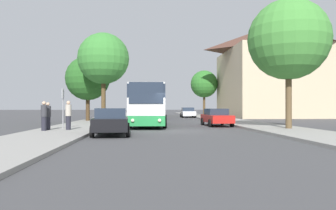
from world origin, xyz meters
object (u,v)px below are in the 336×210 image
at_px(pedestrian_waiting_near, 68,115).
at_px(tree_left_near, 103,59).
at_px(pedestrian_walking_back, 44,116).
at_px(bus_stop_sign, 63,104).
at_px(pedestrian_waiting_far, 48,116).
at_px(bus_front, 149,105).
at_px(parked_car_right_near, 216,117).
at_px(parked_car_left_curb, 111,121).
at_px(parked_car_right_far, 188,112).
at_px(tree_right_mid, 204,84).
at_px(tree_left_far, 88,78).
at_px(bus_middle, 149,106).
at_px(tree_right_near, 289,40).
at_px(bus_rear, 149,106).

relative_size(pedestrian_waiting_near, tree_left_near, 0.22).
distance_m(pedestrian_waiting_near, pedestrian_walking_back, 1.44).
height_order(bus_stop_sign, pedestrian_waiting_far, bus_stop_sign).
bearing_deg(bus_front, parked_car_right_near, -4.43).
distance_m(parked_car_left_curb, parked_car_right_far, 30.28).
relative_size(parked_car_right_near, tree_right_mid, 0.61).
bearing_deg(parked_car_right_far, tree_left_far, 49.01).
relative_size(bus_front, tree_left_near, 1.34).
bearing_deg(bus_front, bus_stop_sign, -135.71).
height_order(pedestrian_waiting_far, pedestrian_walking_back, pedestrian_walking_back).
relative_size(bus_front, bus_middle, 0.90).
xyz_separation_m(pedestrian_waiting_far, pedestrian_walking_back, (-0.01, -0.74, 0.03)).
xyz_separation_m(tree_left_near, tree_right_near, (13.30, -9.00, 0.07)).
bearing_deg(tree_right_near, bus_front, 146.42).
distance_m(parked_car_right_near, tree_left_far, 14.46).
xyz_separation_m(bus_stop_sign, pedestrian_waiting_far, (-0.58, -1.35, -0.78)).
distance_m(bus_front, parked_car_left_curb, 9.23).
xyz_separation_m(parked_car_right_near, pedestrian_waiting_near, (-10.56, -5.91, 0.31)).
bearing_deg(tree_left_far, parked_car_right_far, 48.07).
bearing_deg(pedestrian_waiting_far, bus_rear, 178.13).
bearing_deg(tree_right_mid, parked_car_left_curb, -107.42).
bearing_deg(pedestrian_waiting_far, bus_stop_sign, 165.03).
relative_size(bus_rear, tree_left_far, 1.66).
height_order(bus_front, tree_left_near, tree_left_near).
xyz_separation_m(bus_rear, bus_stop_sign, (-5.85, -34.66, 0.02)).
distance_m(bus_rear, tree_left_far, 23.67).
xyz_separation_m(bus_front, bus_stop_sign, (-5.68, -5.15, 0.04)).
relative_size(parked_car_right_near, bus_stop_sign, 1.76).
relative_size(parked_car_right_near, tree_left_far, 0.70).
bearing_deg(parked_car_right_near, bus_front, -8.56).
height_order(parked_car_right_far, tree_right_mid, tree_right_mid).
relative_size(parked_car_right_far, bus_stop_sign, 1.64).
height_order(pedestrian_waiting_near, pedestrian_walking_back, pedestrian_waiting_near).
bearing_deg(parked_car_left_curb, pedestrian_waiting_near, 137.21).
xyz_separation_m(pedestrian_waiting_near, tree_right_mid, (14.74, 35.33, 4.44)).
height_order(parked_car_right_far, pedestrian_waiting_far, pedestrian_waiting_far).
distance_m(pedestrian_waiting_far, tree_left_far, 13.83).
relative_size(parked_car_left_curb, pedestrian_walking_back, 2.51).
bearing_deg(tree_right_mid, tree_left_near, -118.08).
distance_m(bus_rear, tree_right_near, 37.01).
height_order(bus_rear, pedestrian_waiting_far, bus_rear).
relative_size(bus_front, parked_car_right_far, 2.51).
bearing_deg(bus_stop_sign, tree_right_near, -3.72).
bearing_deg(bus_middle, tree_right_near, -68.20).
height_order(tree_right_near, tree_right_mid, tree_right_near).
xyz_separation_m(pedestrian_walking_back, tree_left_far, (0.06, 14.12, 3.46)).
relative_size(parked_car_right_far, tree_left_far, 0.66).
distance_m(pedestrian_waiting_far, tree_left_near, 10.82).
distance_m(bus_rear, pedestrian_waiting_near, 36.43).
height_order(pedestrian_waiting_near, tree_left_near, tree_left_near).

